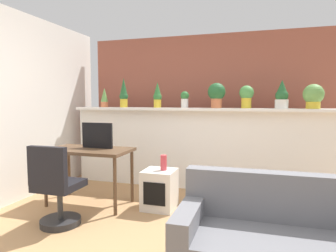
% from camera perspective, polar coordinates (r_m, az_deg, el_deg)
% --- Properties ---
extents(ground_plane, '(12.00, 12.00, 0.00)m').
position_cam_1_polar(ground_plane, '(3.01, -2.52, -22.46)').
color(ground_plane, tan).
extents(divider_wall, '(4.10, 0.16, 1.23)m').
position_cam_1_polar(divider_wall, '(4.67, 5.72, -4.57)').
color(divider_wall, white).
rests_on(divider_wall, ground).
extents(plant_shelf, '(4.10, 0.33, 0.04)m').
position_cam_1_polar(plant_shelf, '(4.57, 5.69, 3.24)').
color(plant_shelf, white).
rests_on(plant_shelf, divider_wall).
extents(brick_wall_behind, '(4.10, 0.10, 2.50)m').
position_cam_1_polar(brick_wall_behind, '(5.19, 7.08, 3.42)').
color(brick_wall_behind, '#9E5442').
rests_on(brick_wall_behind, ground).
extents(potted_plant_0, '(0.12, 0.12, 0.33)m').
position_cam_1_polar(potted_plant_0, '(5.15, -12.14, 5.39)').
color(potted_plant_0, '#C66B42').
rests_on(potted_plant_0, plant_shelf).
extents(potted_plant_1, '(0.14, 0.14, 0.48)m').
position_cam_1_polar(potted_plant_1, '(4.93, -8.52, 6.21)').
color(potted_plant_1, gold).
rests_on(potted_plant_1, plant_shelf).
extents(potted_plant_2, '(0.14, 0.14, 0.40)m').
position_cam_1_polar(potted_plant_2, '(4.71, -2.04, 5.89)').
color(potted_plant_2, gold).
rests_on(potted_plant_2, plant_shelf).
extents(potted_plant_3, '(0.13, 0.13, 0.26)m').
position_cam_1_polar(potted_plant_3, '(4.64, 3.23, 5.23)').
color(potted_plant_3, silver).
rests_on(potted_plant_3, plant_shelf).
extents(potted_plant_4, '(0.26, 0.26, 0.38)m').
position_cam_1_polar(potted_plant_4, '(4.52, 9.32, 6.16)').
color(potted_plant_4, '#C66B42').
rests_on(potted_plant_4, plant_shelf).
extents(potted_plant_5, '(0.21, 0.21, 0.33)m').
position_cam_1_polar(potted_plant_5, '(4.52, 14.86, 5.74)').
color(potted_plant_5, gold).
rests_on(potted_plant_5, plant_shelf).
extents(potted_plant_6, '(0.18, 0.18, 0.40)m').
position_cam_1_polar(potted_plant_6, '(4.48, 21.05, 5.51)').
color(potted_plant_6, silver).
rests_on(potted_plant_6, plant_shelf).
extents(potted_plant_7, '(0.28, 0.28, 0.34)m').
position_cam_1_polar(potted_plant_7, '(4.54, 26.19, 5.27)').
color(potted_plant_7, gold).
rests_on(potted_plant_7, plant_shelf).
extents(desk, '(1.10, 0.60, 0.75)m').
position_cam_1_polar(desk, '(4.06, -14.92, -5.42)').
color(desk, brown).
rests_on(desk, ground).
extents(tv_monitor, '(0.44, 0.04, 0.34)m').
position_cam_1_polar(tv_monitor, '(4.05, -13.45, -1.78)').
color(tv_monitor, black).
rests_on(tv_monitor, desk).
extents(office_chair, '(0.44, 0.45, 0.91)m').
position_cam_1_polar(office_chair, '(3.52, -20.69, -11.81)').
color(office_chair, '#262628').
rests_on(office_chair, ground).
extents(side_cube_shelf, '(0.40, 0.41, 0.50)m').
position_cam_1_polar(side_cube_shelf, '(3.87, -1.68, -12.10)').
color(side_cube_shelf, silver).
rests_on(side_cube_shelf, ground).
extents(vase_on_shelf, '(0.08, 0.08, 0.19)m').
position_cam_1_polar(vase_on_shelf, '(3.79, -0.85, -7.05)').
color(vase_on_shelf, '#CC3D47').
rests_on(vase_on_shelf, side_cube_shelf).
extents(couch, '(1.57, 0.78, 0.80)m').
position_cam_1_polar(couch, '(2.53, 21.17, -21.20)').
color(couch, slate).
rests_on(couch, ground).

